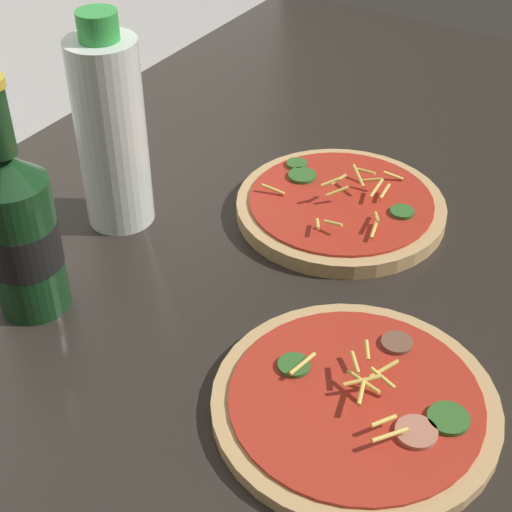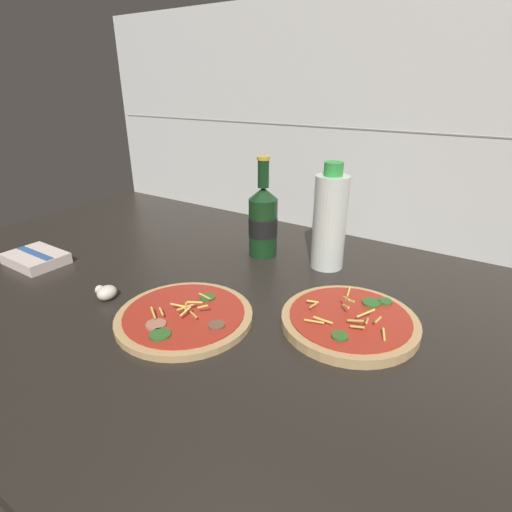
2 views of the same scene
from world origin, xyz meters
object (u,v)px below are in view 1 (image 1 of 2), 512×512
at_px(pizza_near, 356,403).
at_px(beer_bottle, 20,231).
at_px(oil_bottle, 111,131).
at_px(pizza_far, 340,207).

xyz_separation_m(pizza_near, beer_bottle, (-0.04, 0.32, 0.08)).
xyz_separation_m(pizza_near, oil_bottle, (0.11, 0.34, 0.10)).
relative_size(pizza_near, oil_bottle, 1.02).
distance_m(beer_bottle, oil_bottle, 0.16).
relative_size(pizza_far, oil_bottle, 0.99).
relative_size(pizza_near, beer_bottle, 1.02).
height_order(pizza_near, beer_bottle, beer_bottle).
bearing_deg(oil_bottle, beer_bottle, -171.67).
height_order(pizza_near, oil_bottle, oil_bottle).
bearing_deg(pizza_far, pizza_near, -150.39).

